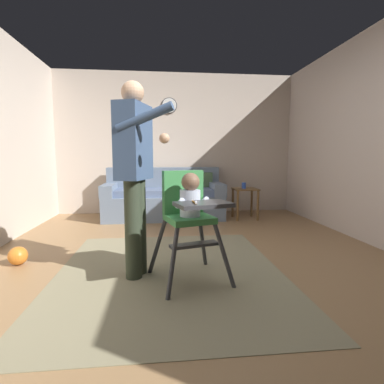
{
  "coord_description": "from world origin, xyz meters",
  "views": [
    {
      "loc": [
        -0.31,
        -2.67,
        1.05
      ],
      "look_at": [
        -0.05,
        -0.22,
        0.76
      ],
      "focal_mm": 27.94,
      "sensor_mm": 36.0,
      "label": 1
    }
  ],
  "objects_px": {
    "wall_clock": "(169,106)",
    "adult_standing": "(135,169)",
    "toy_ball": "(18,256)",
    "side_table": "(245,197)",
    "sippy_cup": "(244,185)",
    "couch": "(164,198)",
    "high_chair": "(189,206)"
  },
  "relations": [
    {
      "from": "toy_ball",
      "to": "couch",
      "type": "bearing_deg",
      "value": 56.19
    },
    {
      "from": "couch",
      "to": "wall_clock",
      "type": "distance_m",
      "value": 1.73
    },
    {
      "from": "adult_standing",
      "to": "wall_clock",
      "type": "distance_m",
      "value": 3.24
    },
    {
      "from": "side_table",
      "to": "toy_ball",
      "type": "bearing_deg",
      "value": -145.96
    },
    {
      "from": "toy_ball",
      "to": "side_table",
      "type": "distance_m",
      "value": 3.41
    },
    {
      "from": "adult_standing",
      "to": "side_table",
      "type": "bearing_deg",
      "value": 72.43
    },
    {
      "from": "couch",
      "to": "side_table",
      "type": "distance_m",
      "value": 1.39
    },
    {
      "from": "couch",
      "to": "adult_standing",
      "type": "distance_m",
      "value": 2.65
    },
    {
      "from": "sippy_cup",
      "to": "couch",
      "type": "bearing_deg",
      "value": 168.32
    },
    {
      "from": "high_chair",
      "to": "side_table",
      "type": "distance_m",
      "value": 2.72
    },
    {
      "from": "high_chair",
      "to": "toy_ball",
      "type": "xyz_separation_m",
      "value": [
        -1.63,
        0.53,
        -0.55
      ]
    },
    {
      "from": "side_table",
      "to": "wall_clock",
      "type": "distance_m",
      "value": 2.17
    },
    {
      "from": "toy_ball",
      "to": "wall_clock",
      "type": "bearing_deg",
      "value": 59.38
    },
    {
      "from": "adult_standing",
      "to": "high_chair",
      "type": "bearing_deg",
      "value": 0.19
    },
    {
      "from": "high_chair",
      "to": "wall_clock",
      "type": "distance_m",
      "value": 3.46
    },
    {
      "from": "toy_ball",
      "to": "wall_clock",
      "type": "xyz_separation_m",
      "value": [
        1.57,
        2.66,
        1.9
      ]
    },
    {
      "from": "wall_clock",
      "to": "adult_standing",
      "type": "bearing_deg",
      "value": -97.37
    },
    {
      "from": "couch",
      "to": "toy_ball",
      "type": "height_order",
      "value": "couch"
    },
    {
      "from": "wall_clock",
      "to": "couch",
      "type": "bearing_deg",
      "value": -103.29
    },
    {
      "from": "high_chair",
      "to": "sippy_cup",
      "type": "xyz_separation_m",
      "value": [
        1.17,
        2.43,
        -0.07
      ]
    },
    {
      "from": "adult_standing",
      "to": "toy_ball",
      "type": "bearing_deg",
      "value": 179.89
    },
    {
      "from": "sippy_cup",
      "to": "side_table",
      "type": "bearing_deg",
      "value": -0.0
    },
    {
      "from": "side_table",
      "to": "sippy_cup",
      "type": "bearing_deg",
      "value": 180.0
    },
    {
      "from": "high_chair",
      "to": "wall_clock",
      "type": "height_order",
      "value": "wall_clock"
    },
    {
      "from": "sippy_cup",
      "to": "wall_clock",
      "type": "height_order",
      "value": "wall_clock"
    },
    {
      "from": "high_chair",
      "to": "sippy_cup",
      "type": "relative_size",
      "value": 9.37
    },
    {
      "from": "couch",
      "to": "adult_standing",
      "type": "xyz_separation_m",
      "value": [
        -0.28,
        -2.57,
        0.62
      ]
    },
    {
      "from": "high_chair",
      "to": "wall_clock",
      "type": "bearing_deg",
      "value": 165.37
    },
    {
      "from": "sippy_cup",
      "to": "wall_clock",
      "type": "distance_m",
      "value": 2.02
    },
    {
      "from": "adult_standing",
      "to": "toy_ball",
      "type": "relative_size",
      "value": 9.29
    },
    {
      "from": "toy_ball",
      "to": "side_table",
      "type": "relative_size",
      "value": 0.35
    },
    {
      "from": "high_chair",
      "to": "adult_standing",
      "type": "height_order",
      "value": "adult_standing"
    }
  ]
}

